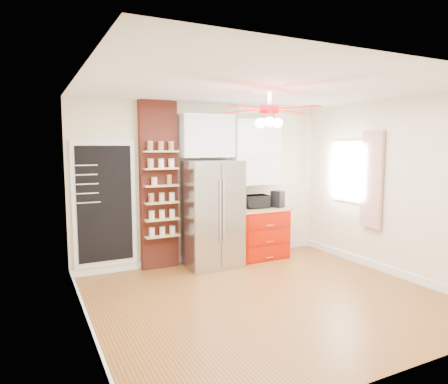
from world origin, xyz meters
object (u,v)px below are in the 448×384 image
fridge (211,214)px  coffee_maker (278,199)px  ceiling_fan (269,110)px  red_cabinet (260,233)px  canister_left (280,203)px  toaster_oven (256,202)px  pantry_jar_oats (154,182)px

fridge → coffee_maker: 1.28m
fridge → coffee_maker: fridge is taller
ceiling_fan → coffee_maker: 2.42m
red_cabinet → canister_left: size_ratio=7.32×
fridge → canister_left: fridge is taller
red_cabinet → ceiling_fan: bearing=-118.7°
ceiling_fan → fridge: bearing=91.8°
red_cabinet → coffee_maker: 0.67m
fridge → red_cabinet: (0.97, 0.05, -0.42)m
red_cabinet → coffee_maker: bearing=-19.5°
toaster_oven → coffee_maker: coffee_maker is taller
toaster_oven → canister_left: 0.46m
coffee_maker → red_cabinet: bearing=139.1°
coffee_maker → canister_left: (0.07, 0.04, -0.08)m
toaster_oven → pantry_jar_oats: (-1.80, 0.10, 0.42)m
fridge → red_cabinet: bearing=3.0°
ceiling_fan → pantry_jar_oats: 2.25m
toaster_oven → pantry_jar_oats: 1.85m
pantry_jar_oats → fridge: bearing=-9.0°
coffee_maker → toaster_oven: bearing=144.1°
pantry_jar_oats → coffee_maker: bearing=-5.2°
pantry_jar_oats → toaster_oven: bearing=-3.2°
fridge → pantry_jar_oats: (-0.92, 0.15, 0.56)m
fridge → ceiling_fan: ceiling_fan is taller
ceiling_fan → coffee_maker: ceiling_fan is taller
fridge → red_cabinet: fridge is taller
coffee_maker → canister_left: 0.12m
ceiling_fan → toaster_oven: size_ratio=3.34×
pantry_jar_oats → red_cabinet: bearing=-2.9°
ceiling_fan → toaster_oven: bearing=63.6°
pantry_jar_oats → ceiling_fan: bearing=-61.4°
ceiling_fan → pantry_jar_oats: bearing=118.6°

